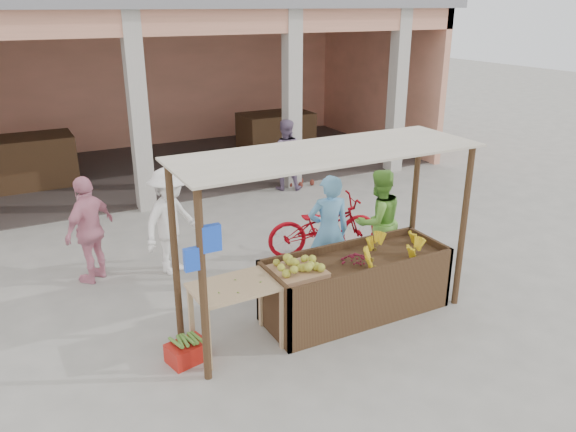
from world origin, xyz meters
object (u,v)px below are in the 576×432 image
vendor_green (378,219)px  red_crate (187,352)px  fruit_stall (356,287)px  side_table (236,295)px  vendor_blue (329,228)px  motorcycle (323,225)px

vendor_green → red_crate: bearing=15.4°
fruit_stall → red_crate: fruit_stall is taller
side_table → vendor_blue: size_ratio=0.58×
side_table → vendor_blue: 2.12m
red_crate → vendor_blue: size_ratio=0.25×
red_crate → vendor_blue: bearing=6.5°
fruit_stall → vendor_green: size_ratio=1.45×
motorcycle → red_crate: bearing=134.9°
fruit_stall → side_table: side_table is taller
side_table → red_crate: (-0.66, -0.01, -0.61)m
side_table → motorcycle: bearing=37.0°
fruit_stall → motorcycle: bearing=71.8°
vendor_green → side_table: bearing=18.7°
side_table → motorcycle: 3.11m
fruit_stall → motorcycle: (0.63, 1.93, 0.14)m
vendor_green → vendor_blue: bearing=3.2°
red_crate → vendor_green: (3.52, 0.98, 0.78)m
vendor_blue → motorcycle: (0.53, 1.01, -0.41)m
side_table → vendor_green: vendor_green is taller
vendor_blue → motorcycle: 1.21m
fruit_stall → vendor_blue: bearing=83.3°
side_table → motorcycle: size_ratio=0.53×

